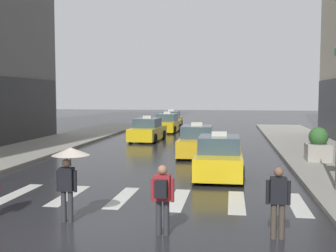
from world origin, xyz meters
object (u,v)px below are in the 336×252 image
at_px(taxi_fourth, 167,124).
at_px(pedestrian_with_backpack, 162,194).
at_px(pedestrian_plain_coat, 278,198).
at_px(planter_mid_block, 318,146).
at_px(taxi_second, 197,142).
at_px(taxi_third, 148,131).
at_px(taxi_lead, 219,158).
at_px(pedestrian_with_umbrella, 69,164).
at_px(taxi_fifth, 171,120).

xyz_separation_m(taxi_fourth, pedestrian_with_backpack, (4.03, -26.49, 0.25)).
relative_size(pedestrian_plain_coat, planter_mid_block, 1.03).
distance_m(taxi_fourth, pedestrian_plain_coat, 27.13).
bearing_deg(taxi_second, planter_mid_block, -17.48).
xyz_separation_m(taxi_third, planter_mid_block, (9.98, -8.42, 0.15)).
bearing_deg(taxi_third, taxi_lead, -65.69).
distance_m(taxi_second, planter_mid_block, 6.20).
relative_size(pedestrian_with_umbrella, pedestrian_plain_coat, 1.18).
xyz_separation_m(taxi_second, planter_mid_block, (5.91, -1.86, 0.15)).
bearing_deg(taxi_third, pedestrian_with_backpack, -77.38).
distance_m(taxi_lead, planter_mid_block, 5.80).
distance_m(taxi_second, taxi_fifth, 19.96).
distance_m(taxi_fifth, planter_mid_block, 23.66).
relative_size(taxi_lead, pedestrian_with_backpack, 2.76).
height_order(pedestrian_with_umbrella, pedestrian_plain_coat, pedestrian_with_umbrella).
relative_size(taxi_lead, planter_mid_block, 2.84).
relative_size(taxi_fourth, pedestrian_with_backpack, 2.78).
xyz_separation_m(taxi_second, pedestrian_with_backpack, (0.28, -12.87, 0.25)).
bearing_deg(pedestrian_with_umbrella, pedestrian_plain_coat, -4.85).
relative_size(taxi_fifth, pedestrian_with_umbrella, 2.34).
relative_size(taxi_third, pedestrian_with_backpack, 2.80).
bearing_deg(taxi_second, taxi_third, 121.80).
distance_m(taxi_fifth, pedestrian_plain_coat, 32.97).
xyz_separation_m(taxi_fifth, pedestrian_with_umbrella, (2.04, -31.74, 0.79)).
xyz_separation_m(taxi_fourth, pedestrian_with_umbrella, (1.52, -25.86, 0.79)).
bearing_deg(taxi_second, taxi_fifth, 102.35).
xyz_separation_m(taxi_second, taxi_fourth, (-3.75, 13.62, 0.00)).
height_order(taxi_second, pedestrian_with_umbrella, pedestrian_with_umbrella).
distance_m(taxi_lead, pedestrian_plain_coat, 7.40).
relative_size(taxi_fourth, pedestrian_with_umbrella, 2.37).
bearing_deg(planter_mid_block, taxi_second, 162.52).
relative_size(taxi_second, taxi_third, 0.99).
height_order(taxi_lead, pedestrian_plain_coat, taxi_lead).
relative_size(taxi_third, pedestrian_plain_coat, 2.80).
xyz_separation_m(pedestrian_plain_coat, planter_mid_block, (3.00, 10.82, -0.07)).
bearing_deg(pedestrian_with_umbrella, taxi_second, 79.68).
height_order(pedestrian_with_backpack, pedestrian_plain_coat, same).
bearing_deg(pedestrian_with_umbrella, taxi_fifth, 93.67).
xyz_separation_m(taxi_third, pedestrian_plain_coat, (6.98, -19.24, 0.21)).
xyz_separation_m(taxi_second, taxi_third, (-4.07, 6.56, 0.00)).
bearing_deg(taxi_fifth, taxi_second, -77.65).
relative_size(taxi_fifth, pedestrian_with_backpack, 2.75).
relative_size(taxi_third, taxi_fifth, 1.02).
distance_m(pedestrian_with_umbrella, pedestrian_with_backpack, 2.64).
xyz_separation_m(taxi_lead, pedestrian_with_umbrella, (-3.59, -6.79, 0.79)).
relative_size(taxi_fifth, pedestrian_plain_coat, 2.75).
bearing_deg(pedestrian_with_umbrella, planter_mid_block, 51.90).
height_order(taxi_lead, taxi_third, same).
distance_m(taxi_fifth, pedestrian_with_backpack, 32.68).
xyz_separation_m(taxi_lead, planter_mid_block, (4.55, 3.59, 0.15)).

